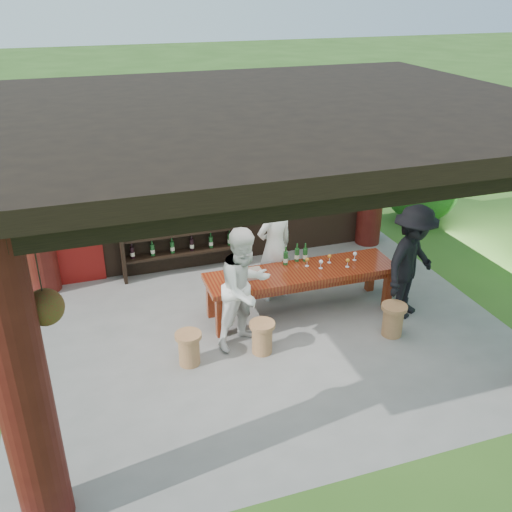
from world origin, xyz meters
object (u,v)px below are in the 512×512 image
object	(u,v)px
stool_near_right	(393,319)
napkin_basket	(253,273)
stool_far_left	(189,348)
host	(275,247)
guest_woman	(245,288)
tasting_table	(301,277)
wine_shelf	(181,223)
guest_man	(412,262)
stool_near_left	(262,337)

from	to	relation	value
stool_near_right	napkin_basket	bearing A→B (deg)	149.51
stool_far_left	host	xyz separation A→B (m)	(1.78, 1.40, 0.68)
guest_woman	stool_far_left	bearing A→B (deg)	171.95
guest_woman	host	bearing A→B (deg)	28.61
guest_woman	napkin_basket	distance (m)	0.67
tasting_table	stool_far_left	xyz separation A→B (m)	(-2.02, -0.81, -0.37)
wine_shelf	napkin_basket	distance (m)	2.10
napkin_basket	host	bearing A→B (deg)	44.82
host	guest_man	world-z (taller)	host
wine_shelf	tasting_table	distance (m)	2.53
stool_near_left	napkin_basket	distance (m)	1.07
wine_shelf	tasting_table	bearing A→B (deg)	-52.85
guest_man	stool_far_left	bearing A→B (deg)	153.38
tasting_table	host	size ratio (longest dim) A/B	1.63
guest_woman	guest_man	distance (m)	2.72
stool_near_left	guest_man	distance (m)	2.66
stool_near_right	napkin_basket	size ratio (longest dim) A/B	1.98
host	guest_man	size ratio (longest dim) A/B	1.01
tasting_table	stool_near_right	distance (m)	1.56
wine_shelf	stool_near_right	xyz separation A→B (m)	(2.58, -3.08, -0.70)
wine_shelf	host	world-z (taller)	wine_shelf
stool_near_left	stool_far_left	distance (m)	1.06
guest_man	napkin_basket	bearing A→B (deg)	135.42
stool_near_right	napkin_basket	xyz separation A→B (m)	(-1.87, 1.10, 0.55)
stool_far_left	wine_shelf	bearing A→B (deg)	79.70
napkin_basket	stool_near_left	bearing A→B (deg)	-99.96
wine_shelf	tasting_table	xyz separation A→B (m)	(1.51, -2.00, -0.35)
wine_shelf	host	size ratio (longest dim) A/B	1.16
tasting_table	stool_near_right	world-z (taller)	tasting_table
stool_near_left	tasting_table	bearing A→B (deg)	42.43
host	stool_far_left	bearing A→B (deg)	20.46
wine_shelf	stool_far_left	world-z (taller)	wine_shelf
stool_near_right	wine_shelf	bearing A→B (deg)	129.99
napkin_basket	guest_woman	bearing A→B (deg)	-118.31
stool_near_left	guest_man	xyz separation A→B (m)	(2.56, 0.27, 0.67)
tasting_table	host	bearing A→B (deg)	112.25
guest_man	wine_shelf	bearing A→B (deg)	110.21
guest_man	host	bearing A→B (deg)	117.19
stool_near_left	stool_near_right	world-z (taller)	stool_near_right
tasting_table	napkin_basket	world-z (taller)	napkin_basket
napkin_basket	tasting_table	bearing A→B (deg)	-1.54
stool_near_left	host	xyz separation A→B (m)	(0.72, 1.46, 0.68)
stool_near_left	stool_far_left	bearing A→B (deg)	176.60
stool_near_right	guest_woman	world-z (taller)	guest_woman
stool_near_left	stool_far_left	xyz separation A→B (m)	(-1.06, 0.06, 0.00)
wine_shelf	stool_near_left	xyz separation A→B (m)	(0.55, -2.87, -0.71)
stool_near_left	guest_man	size ratio (longest dim) A/B	0.27
stool_far_left	napkin_basket	size ratio (longest dim) A/B	1.91
napkin_basket	stool_near_right	bearing A→B (deg)	-30.49
tasting_table	stool_near_left	xyz separation A→B (m)	(-0.96, -0.88, -0.37)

